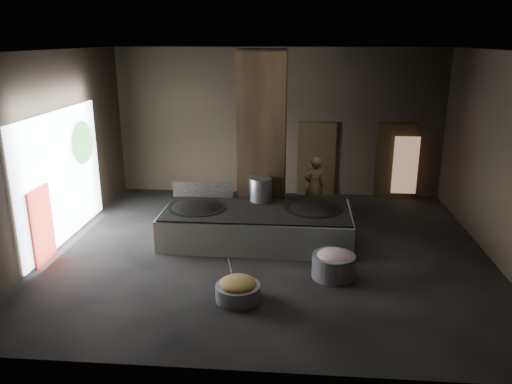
# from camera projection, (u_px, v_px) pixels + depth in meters

# --- Properties ---
(floor) EXTENTS (10.00, 9.00, 0.10)m
(floor) POSITION_uv_depth(u_px,v_px,m) (269.00, 251.00, 11.73)
(floor) COLOR black
(floor) RESTS_ON ground
(ceiling) EXTENTS (10.00, 9.00, 0.10)m
(ceiling) POSITION_uv_depth(u_px,v_px,m) (271.00, 48.00, 10.37)
(ceiling) COLOR black
(ceiling) RESTS_ON back_wall
(back_wall) EXTENTS (10.00, 0.10, 4.50)m
(back_wall) POSITION_uv_depth(u_px,v_px,m) (278.00, 123.00, 15.38)
(back_wall) COLOR black
(back_wall) RESTS_ON ground
(front_wall) EXTENTS (10.00, 0.10, 4.50)m
(front_wall) POSITION_uv_depth(u_px,v_px,m) (250.00, 232.00, 6.72)
(front_wall) COLOR black
(front_wall) RESTS_ON ground
(left_wall) EXTENTS (0.10, 9.00, 4.50)m
(left_wall) POSITION_uv_depth(u_px,v_px,m) (51.00, 152.00, 11.46)
(left_wall) COLOR black
(left_wall) RESTS_ON ground
(right_wall) EXTENTS (0.10, 9.00, 4.50)m
(right_wall) POSITION_uv_depth(u_px,v_px,m) (506.00, 160.00, 10.63)
(right_wall) COLOR black
(right_wall) RESTS_ON ground
(pillar) EXTENTS (1.20, 1.20, 4.50)m
(pillar) POSITION_uv_depth(u_px,v_px,m) (262.00, 139.00, 12.88)
(pillar) COLOR black
(pillar) RESTS_ON ground
(hearth_platform) EXTENTS (4.54, 2.23, 0.78)m
(hearth_platform) POSITION_uv_depth(u_px,v_px,m) (257.00, 225.00, 12.13)
(hearth_platform) COLOR silver
(hearth_platform) RESTS_ON ground
(platform_cap) EXTENTS (4.40, 2.11, 0.03)m
(platform_cap) POSITION_uv_depth(u_px,v_px,m) (257.00, 209.00, 12.01)
(platform_cap) COLOR black
(platform_cap) RESTS_ON hearth_platform
(wok_left) EXTENTS (1.42, 1.42, 0.39)m
(wok_left) POSITION_uv_depth(u_px,v_px,m) (197.00, 210.00, 12.10)
(wok_left) COLOR black
(wok_left) RESTS_ON hearth_platform
(wok_left_rim) EXTENTS (1.45, 1.45, 0.05)m
(wok_left_rim) POSITION_uv_depth(u_px,v_px,m) (197.00, 207.00, 12.08)
(wok_left_rim) COLOR black
(wok_left_rim) RESTS_ON hearth_platform
(wok_right) EXTENTS (1.32, 1.32, 0.37)m
(wok_right) POSITION_uv_depth(u_px,v_px,m) (313.00, 212.00, 11.96)
(wok_right) COLOR black
(wok_right) RESTS_ON hearth_platform
(wok_right_rim) EXTENTS (1.35, 1.35, 0.05)m
(wok_right_rim) POSITION_uv_depth(u_px,v_px,m) (313.00, 209.00, 11.94)
(wok_right_rim) COLOR black
(wok_right_rim) RESTS_ON hearth_platform
(stock_pot) EXTENTS (0.55, 0.55, 0.59)m
(stock_pot) POSITION_uv_depth(u_px,v_px,m) (261.00, 190.00, 12.43)
(stock_pot) COLOR #A5A7AD
(stock_pot) RESTS_ON hearth_platform
(splash_guard) EXTENTS (1.57, 0.08, 0.39)m
(splash_guard) POSITION_uv_depth(u_px,v_px,m) (203.00, 190.00, 12.78)
(splash_guard) COLOR black
(splash_guard) RESTS_ON hearth_platform
(cook) EXTENTS (0.70, 0.55, 1.69)m
(cook) POSITION_uv_depth(u_px,v_px,m) (314.00, 187.00, 13.67)
(cook) COLOR olive
(cook) RESTS_ON ground
(veg_basin) EXTENTS (1.06, 1.06, 0.31)m
(veg_basin) POSITION_uv_depth(u_px,v_px,m) (238.00, 292.00, 9.41)
(veg_basin) COLOR gray
(veg_basin) RESTS_ON ground
(veg_fill) EXTENTS (0.70, 0.70, 0.21)m
(veg_fill) POSITION_uv_depth(u_px,v_px,m) (238.00, 283.00, 9.35)
(veg_fill) COLOR olive
(veg_fill) RESTS_ON veg_basin
(ladle) EXTENTS (0.07, 0.34, 0.60)m
(ladle) POSITION_uv_depth(u_px,v_px,m) (231.00, 270.00, 9.45)
(ladle) COLOR #A5A7AD
(ladle) RESTS_ON veg_basin
(meat_basin) EXTENTS (1.14, 1.14, 0.49)m
(meat_basin) POSITION_uv_depth(u_px,v_px,m) (333.00, 266.00, 10.30)
(meat_basin) COLOR gray
(meat_basin) RESTS_ON ground
(meat_fill) EXTENTS (0.74, 0.74, 0.28)m
(meat_fill) POSITION_uv_depth(u_px,v_px,m) (334.00, 257.00, 10.23)
(meat_fill) COLOR #BA7078
(meat_fill) RESTS_ON meat_basin
(doorway_near) EXTENTS (1.18, 0.08, 2.38)m
(doorway_near) POSITION_uv_depth(u_px,v_px,m) (316.00, 160.00, 15.52)
(doorway_near) COLOR black
(doorway_near) RESTS_ON ground
(doorway_near_glow) EXTENTS (0.86, 0.04, 2.04)m
(doorway_near_glow) POSITION_uv_depth(u_px,v_px,m) (325.00, 160.00, 15.73)
(doorway_near_glow) COLOR #8C6647
(doorway_near_glow) RESTS_ON ground
(doorway_far) EXTENTS (1.18, 0.08, 2.38)m
(doorway_far) POSITION_uv_depth(u_px,v_px,m) (395.00, 162.00, 15.33)
(doorway_far) COLOR black
(doorway_far) RESTS_ON ground
(doorway_far_glow) EXTENTS (0.75, 0.04, 1.77)m
(doorway_far_glow) POSITION_uv_depth(u_px,v_px,m) (405.00, 165.00, 15.12)
(doorway_far_glow) COLOR #8C6647
(doorway_far_glow) RESTS_ON ground
(left_opening) EXTENTS (0.04, 4.20, 3.10)m
(left_opening) POSITION_uv_depth(u_px,v_px,m) (62.00, 177.00, 11.83)
(left_opening) COLOR white
(left_opening) RESTS_ON ground
(pavilion_sliver) EXTENTS (0.05, 0.90, 1.70)m
(pavilion_sliver) POSITION_uv_depth(u_px,v_px,m) (42.00, 226.00, 10.81)
(pavilion_sliver) COLOR maroon
(pavilion_sliver) RESTS_ON ground
(tree_silhouette) EXTENTS (0.28, 1.10, 1.10)m
(tree_silhouette) POSITION_uv_depth(u_px,v_px,m) (83.00, 143.00, 12.69)
(tree_silhouette) COLOR #194714
(tree_silhouette) RESTS_ON left_opening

